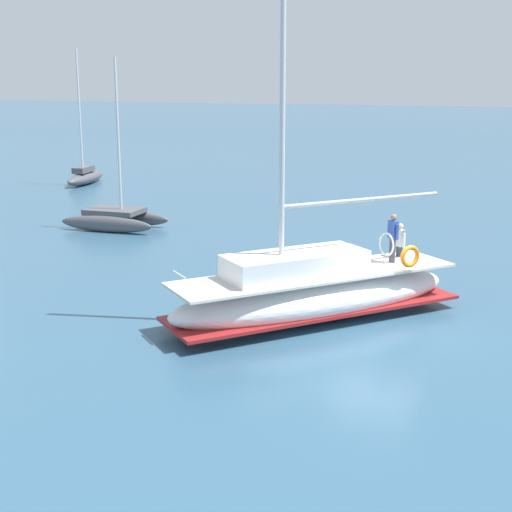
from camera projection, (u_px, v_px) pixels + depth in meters
ground_plane at (376, 324)px, 22.19m from camera, size 400.00×400.00×0.00m
main_sailboat at (313, 291)px, 22.37m from camera, size 9.07×7.76×14.48m
moored_sloop_near at (115, 217)px, 36.36m from camera, size 2.92×5.14×8.26m
moored_sloop_far at (85, 176)px, 52.10m from camera, size 5.51×2.53×9.38m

